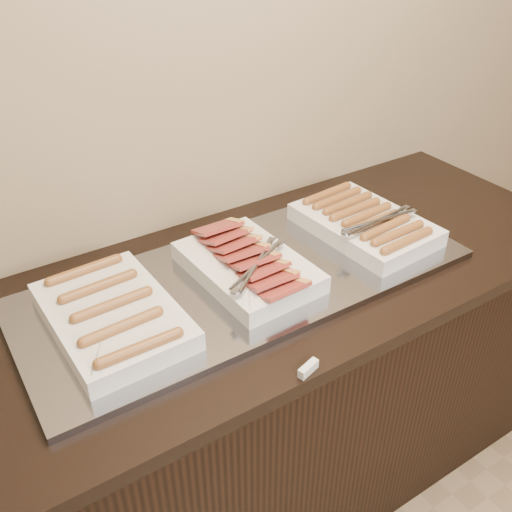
{
  "coord_description": "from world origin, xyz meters",
  "views": [
    {
      "loc": [
        -0.67,
        1.08,
        1.8
      ],
      "look_at": [
        0.01,
        2.13,
        0.97
      ],
      "focal_mm": 40.0,
      "sensor_mm": 36.0,
      "label": 1
    }
  ],
  "objects": [
    {
      "name": "counter",
      "position": [
        0.0,
        2.13,
        0.45
      ],
      "size": [
        2.06,
        0.76,
        0.9
      ],
      "color": "black",
      "rests_on": "ground"
    },
    {
      "name": "warming_tray",
      "position": [
        -0.02,
        2.13,
        0.91
      ],
      "size": [
        1.2,
        0.5,
        0.02
      ],
      "primitive_type": "cube",
      "color": "gray",
      "rests_on": "counter"
    },
    {
      "name": "dish_left",
      "position": [
        -0.39,
        2.13,
        0.95
      ],
      "size": [
        0.28,
        0.41,
        0.07
      ],
      "rotation": [
        0.0,
        0.0,
        0.03
      ],
      "color": "silver",
      "rests_on": "warming_tray"
    },
    {
      "name": "dish_center",
      "position": [
        -0.02,
        2.13,
        0.95
      ],
      "size": [
        0.27,
        0.4,
        0.09
      ],
      "rotation": [
        0.0,
        0.0,
        0.05
      ],
      "color": "silver",
      "rests_on": "warming_tray"
    },
    {
      "name": "dish_right",
      "position": [
        0.39,
        2.13,
        0.95
      ],
      "size": [
        0.29,
        0.41,
        0.08
      ],
      "rotation": [
        0.0,
        0.0,
        0.06
      ],
      "color": "silver",
      "rests_on": "warming_tray"
    },
    {
      "name": "label_holder",
      "position": [
        -0.09,
        1.77,
        0.91
      ],
      "size": [
        0.06,
        0.03,
        0.02
      ],
      "primitive_type": "cube",
      "rotation": [
        0.0,
        0.0,
        0.28
      ],
      "color": "silver",
      "rests_on": "counter"
    }
  ]
}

